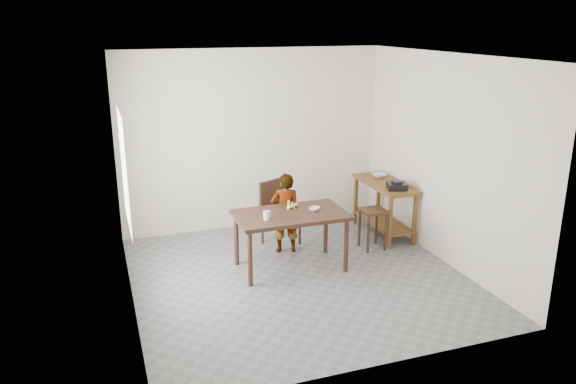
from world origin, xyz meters
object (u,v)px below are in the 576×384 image
object	(u,v)px
dining_chair	(281,214)
stool	(373,229)
prep_counter	(384,208)
dining_table	(291,241)
child	(285,213)

from	to	relation	value
dining_chair	stool	bearing A→B (deg)	-50.66
prep_counter	stool	bearing A→B (deg)	-132.32
dining_table	prep_counter	size ratio (longest dim) A/B	1.17
child	stool	world-z (taller)	child
child	dining_chair	size ratio (longest dim) A/B	1.23
child	stool	size ratio (longest dim) A/B	1.94
child	dining_chair	distance (m)	0.30
dining_table	prep_counter	world-z (taller)	prep_counter
prep_counter	dining_chair	size ratio (longest dim) A/B	1.32
dining_table	prep_counter	distance (m)	1.86
dining_table	stool	size ratio (longest dim) A/B	2.43
dining_chair	stool	size ratio (longest dim) A/B	1.58
prep_counter	dining_chair	world-z (taller)	dining_chair
dining_chair	stool	distance (m)	1.30
dining_table	dining_chair	distance (m)	0.84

